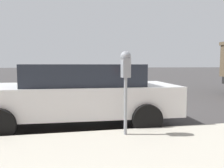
% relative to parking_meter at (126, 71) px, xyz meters
% --- Properties ---
extents(ground_plane, '(220.00, 220.00, 0.00)m').
position_rel_parking_meter_xyz_m(ground_plane, '(2.52, 0.36, -1.32)').
color(ground_plane, '#3D3A3A').
extents(parking_meter, '(0.21, 0.19, 1.51)m').
position_rel_parking_meter_xyz_m(parking_meter, '(0.00, 0.00, 0.00)').
color(parking_meter, gray).
rests_on(parking_meter, sidewalk).
extents(car_white, '(2.15, 4.68, 1.45)m').
position_rel_parking_meter_xyz_m(car_white, '(1.37, 0.79, -0.55)').
color(car_white, silver).
rests_on(car_white, ground_plane).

